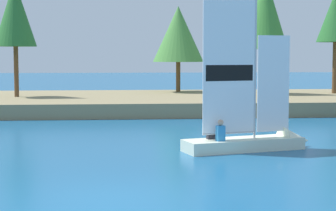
{
  "coord_description": "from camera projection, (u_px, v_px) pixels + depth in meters",
  "views": [
    {
      "loc": [
        0.24,
        -13.02,
        3.31
      ],
      "look_at": [
        2.27,
        11.28,
        1.2
      ],
      "focal_mm": 61.75,
      "sensor_mm": 36.0,
      "label": 1
    }
  ],
  "objects": [
    {
      "name": "shoreline_tree_midleft",
      "position": [
        15.0,
        14.0,
        34.84
      ],
      "size": [
        2.54,
        2.54,
        7.08
      ],
      "color": "brown",
      "rests_on": "shore_bank"
    },
    {
      "name": "shoreline_tree_centre",
      "position": [
        178.0,
        34.0,
        39.72
      ],
      "size": [
        3.5,
        3.5,
        5.91
      ],
      "color": "brown",
      "rests_on": "shore_bank"
    },
    {
      "name": "shore_bank",
      "position": [
        116.0,
        102.0,
        36.04
      ],
      "size": [
        80.0,
        12.25,
        0.8
      ],
      "primitive_type": "cube",
      "color": "#897A56",
      "rests_on": "ground"
    },
    {
      "name": "ground_plane",
      "position": [
        110.0,
        201.0,
        13.19
      ],
      "size": [
        200.0,
        200.0,
        0.0
      ],
      "primitive_type": "plane",
      "color": "#195684"
    },
    {
      "name": "shoreline_tree_midright",
      "position": [
        265.0,
        13.0,
        37.54
      ],
      "size": [
        2.99,
        2.99,
        7.71
      ],
      "color": "brown",
      "rests_on": "shore_bank"
    },
    {
      "name": "sailboat",
      "position": [
        260.0,
        134.0,
        20.42
      ],
      "size": [
        4.94,
        2.41,
        6.25
      ],
      "rotation": [
        0.0,
        0.0,
        0.28
      ],
      "color": "silver",
      "rests_on": "ground"
    },
    {
      "name": "shoreline_tree_right",
      "position": [
        336.0,
        16.0,
        38.12
      ],
      "size": [
        2.55,
        2.55,
        6.97
      ],
      "color": "brown",
      "rests_on": "shore_bank"
    }
  ]
}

